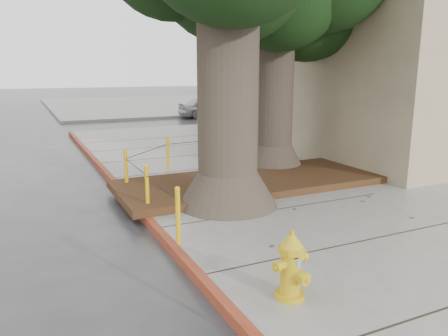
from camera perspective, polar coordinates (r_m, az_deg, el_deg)
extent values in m
plane|color=#28282B|center=(7.09, 12.47, -11.51)|extent=(140.00, 140.00, 0.00)
cube|color=slate|center=(12.88, 27.06, -1.23)|extent=(16.00, 26.00, 0.15)
cube|color=slate|center=(36.58, -9.34, 8.19)|extent=(16.00, 20.00, 0.15)
cube|color=maroon|center=(8.32, -9.60, -7.11)|extent=(0.14, 26.00, 0.16)
cube|color=black|center=(10.57, 3.52, -1.77)|extent=(6.40, 2.60, 0.16)
cube|color=tan|center=(19.64, 21.75, 18.10)|extent=(12.00, 13.00, 10.00)
cube|color=silver|center=(37.00, 7.84, 15.14)|extent=(10.00, 10.00, 9.00)
cube|color=slate|center=(45.40, 10.24, 16.49)|extent=(12.00, 14.00, 12.00)
cone|color=#4C3F33|center=(8.94, 0.49, -2.66)|extent=(2.04, 2.04, 0.70)
cylinder|color=#4C3F33|center=(8.62, 0.51, 10.45)|extent=(1.20, 1.20, 4.22)
cone|color=#4C3F33|center=(12.29, 6.35, 1.53)|extent=(1.77, 1.77, 0.70)
cylinder|color=#4C3F33|center=(12.08, 6.57, 10.03)|extent=(1.04, 1.04, 3.84)
cylinder|color=#DCA60C|center=(7.00, -6.04, -6.30)|extent=(0.08, 0.08, 0.90)
sphere|color=#DCA60C|center=(6.86, -6.12, -2.75)|extent=(0.09, 0.09, 0.09)
cylinder|color=#DCA60C|center=(8.64, -10.00, -2.71)|extent=(0.08, 0.08, 0.90)
sphere|color=#DCA60C|center=(8.54, -10.12, 0.20)|extent=(0.09, 0.09, 0.09)
cylinder|color=#DCA60C|center=(10.34, -12.66, -0.28)|extent=(0.08, 0.08, 0.90)
sphere|color=#DCA60C|center=(10.25, -12.79, 2.18)|extent=(0.09, 0.09, 0.09)
cylinder|color=#DCA60C|center=(12.14, -7.34, 1.84)|extent=(0.08, 0.08, 0.90)
sphere|color=#DCA60C|center=(12.07, -7.40, 3.94)|extent=(0.09, 0.09, 0.09)
cylinder|color=#DCA60C|center=(13.15, 1.54, 2.78)|extent=(0.08, 0.08, 0.90)
sphere|color=#DCA60C|center=(13.08, 1.55, 4.72)|extent=(0.09, 0.09, 0.09)
cylinder|color=black|center=(7.74, -8.29, -2.41)|extent=(0.02, 1.80, 0.02)
cylinder|color=black|center=(9.43, -11.52, 0.21)|extent=(0.02, 1.80, 0.02)
cylinder|color=black|center=(11.18, -9.84, 2.22)|extent=(1.51, 1.51, 0.02)
cylinder|color=black|center=(12.56, -2.74, 3.55)|extent=(2.20, 0.22, 0.02)
cylinder|color=gold|center=(5.60, 8.57, -16.10)|extent=(0.44, 0.44, 0.07)
cylinder|color=gold|center=(5.46, 8.68, -13.29)|extent=(0.30, 0.30, 0.56)
cylinder|color=gold|center=(5.34, 8.78, -10.46)|extent=(0.40, 0.40, 0.08)
cone|color=gold|center=(5.30, 8.82, -9.40)|extent=(0.37, 0.37, 0.16)
cylinder|color=gold|center=(5.26, 8.86, -8.37)|extent=(0.08, 0.08, 0.06)
cylinder|color=gold|center=(5.31, 7.63, -12.45)|extent=(0.18, 0.14, 0.10)
cylinder|color=gold|center=(5.51, 9.78, -11.56)|extent=(0.18, 0.14, 0.10)
cylinder|color=gold|center=(5.38, 9.77, -13.75)|extent=(0.18, 0.19, 0.15)
cube|color=#5999D8|center=(5.32, 9.76, -12.19)|extent=(0.08, 0.02, 0.08)
imported|color=#B1B2B7|center=(26.92, -1.97, 7.95)|extent=(3.76, 1.65, 1.26)
imported|color=maroon|center=(26.94, 0.40, 7.94)|extent=(3.88, 1.72, 1.24)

